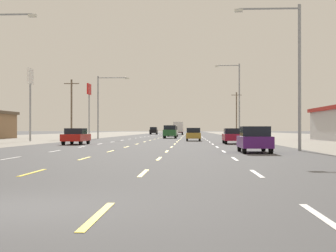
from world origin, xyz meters
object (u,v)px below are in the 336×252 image
Objects in this scene: hatchback_far_right_nearest at (254,139)px; sedan_far_right_mid at (233,136)px; suv_center_turn_far at (170,132)px; suv_center_turn_farther at (173,131)px; sedan_far_left_near at (76,136)px; streetlight_right_row_1 at (237,96)px; pole_sign_left_row_2 at (89,95)px; hatchback_inner_right_midfar at (193,134)px; suv_far_left_distant_a at (154,131)px; streetlight_right_row_0 at (292,65)px; box_truck_center_turn_farthest at (178,127)px; pole_sign_left_row_1 at (30,87)px; streetlight_left_row_1 at (102,102)px.

sedan_far_right_mid is (0.24, 17.48, -0.03)m from hatchback_far_right_nearest.
suv_center_turn_far and suv_center_turn_farther have the same top height.
streetlight_right_row_1 is (17.00, 26.15, 5.33)m from sedan_far_left_near.
hatchback_inner_right_midfar is at bearing -55.46° from pole_sign_left_row_2.
hatchback_far_right_nearest is 1.00× the size of hatchback_inner_right_midfar.
suv_far_left_distant_a is 0.46× the size of streetlight_right_row_1.
streetlight_right_row_1 is (2.88, 41.04, 5.30)m from hatchback_far_right_nearest.
hatchback_inner_right_midfar is (-3.43, 29.03, 0.00)m from hatchback_far_right_nearest.
suv_center_turn_far is at bearing 102.49° from streetlight_right_row_0.
box_truck_center_turn_farthest is 0.85× the size of pole_sign_left_row_1.
pole_sign_left_row_2 is at bearing 114.62° from streetlight_right_row_0.
streetlight_right_row_1 reaches higher than suv_far_left_distant_a.
streetlight_right_row_1 is (9.79, -54.88, 4.25)m from box_truck_center_turn_farthest.
sedan_far_right_mid is 0.53× the size of pole_sign_left_row_1.
sedan_far_left_near is 17.72m from hatchback_inner_right_midfar.
hatchback_far_right_nearest is 59.41m from pole_sign_left_row_2.
streetlight_left_row_1 is (-2.48, 26.15, 4.58)m from sedan_far_left_near.
box_truck_center_turn_farthest is 0.67× the size of streetlight_right_row_1.
sedan_far_right_mid is 25.16m from pole_sign_left_row_1.
sedan_far_left_near is 81.35m from box_truck_center_turn_farthest.
sedan_far_right_mid is 0.42× the size of streetlight_right_row_1.
streetlight_right_row_0 is (9.65, -93.42, 3.61)m from box_truck_center_turn_farthest.
box_truck_center_turn_farthest is at bearing 77.35° from pole_sign_left_row_1.
hatchback_inner_right_midfar is (10.69, 14.14, 0.03)m from sedan_far_left_near.
pole_sign_left_row_2 is at bearing 108.71° from streetlight_left_row_1.
sedan_far_left_near is 41.33m from pole_sign_left_row_2.
suv_far_left_distant_a is 77.01m from pole_sign_left_row_1.
sedan_far_left_near is 0.42× the size of streetlight_right_row_1.
suv_center_turn_far is at bearing 76.96° from sedan_far_left_near.
suv_far_left_distant_a is (-6.56, 38.31, 0.00)m from suv_center_turn_farther.
streetlight_left_row_1 is (-2.83, -62.33, 4.31)m from suv_far_left_distant_a.
suv_center_turn_far is (-7.15, 28.57, 0.27)m from sedan_far_right_mid.
suv_center_turn_far is at bearing -90.00° from box_truck_center_turn_farthest.
streetlight_right_row_0 is (2.49, -14.98, 4.69)m from sedan_far_right_mid.
hatchback_far_right_nearest is 104.28m from suv_far_left_distant_a.
hatchback_far_right_nearest is 0.46× the size of pole_sign_left_row_1.
suv_center_turn_farther and suv_far_left_distant_a have the same top height.
box_truck_center_turn_farthest is 1.47× the size of suv_far_left_distant_a.
sedan_far_right_mid is 29.45m from suv_center_turn_far.
streetlight_left_row_1 reaches higher than box_truck_center_turn_farthest.
streetlight_left_row_1 reaches higher than pole_sign_left_row_1.
streetlight_right_row_0 is (9.95, -62.56, 4.42)m from suv_center_turn_farther.
pole_sign_left_row_2 is 57.85m from streetlight_right_row_0.
streetlight_right_row_1 is at bearing 56.97° from sedan_far_left_near.
sedan_far_left_near is at bearing -103.04° from suv_center_turn_far.
streetlight_right_row_1 is at bearing -30.06° from pole_sign_left_row_2.
streetlight_left_row_1 reaches higher than sedan_far_right_mid.
suv_far_left_distant_a is 0.58× the size of pole_sign_left_row_1.
suv_center_turn_far is 0.53× the size of pole_sign_left_row_2.
sedan_far_right_mid is at bearing -96.38° from streetlight_right_row_1.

